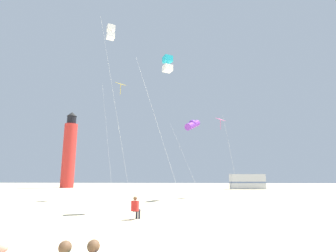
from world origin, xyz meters
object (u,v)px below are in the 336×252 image
(kite_box_cyan, at_px, (168,64))
(kite_tube_violet, at_px, (193,125))
(kite_diamond_gold, at_px, (120,89))
(rv_van_silver, at_px, (247,182))
(kite_box_white, at_px, (111,33))
(kite_diamond_rainbow, at_px, (221,122))
(lighthouse_distant, at_px, (69,151))
(kite_flyer_standing, at_px, (136,207))

(kite_box_cyan, distance_m, kite_tube_violet, 9.24)
(kite_diamond_gold, xyz_separation_m, rv_van_silver, (18.40, 26.07, -9.97))
(kite_box_white, height_order, kite_box_cyan, kite_box_white)
(kite_diamond_gold, bearing_deg, rv_van_silver, 54.79)
(kite_diamond_rainbow, bearing_deg, kite_tube_violet, -135.33)
(kite_diamond_gold, xyz_separation_m, lighthouse_distant, (-19.02, 29.72, -3.52))
(kite_diamond_gold, relative_size, kite_diamond_rainbow, 1.37)
(kite_tube_violet, bearing_deg, kite_diamond_gold, -177.45)
(kite_diamond_gold, relative_size, kite_tube_violet, 1.49)
(kite_box_white, xyz_separation_m, rv_van_silver, (17.48, 32.69, -12.50))
(kite_flyer_standing, xyz_separation_m, kite_diamond_gold, (-4.37, 11.78, 10.74))
(kite_flyer_standing, relative_size, kite_box_white, 0.08)
(kite_diamond_rainbow, xyz_separation_m, kite_tube_violet, (-3.32, -3.28, -0.90))
(kite_flyer_standing, relative_size, kite_diamond_gold, 0.10)
(lighthouse_distant, xyz_separation_m, rv_van_silver, (37.42, -3.65, -6.45))
(kite_diamond_gold, relative_size, lighthouse_distant, 0.72)
(kite_diamond_gold, distance_m, kite_box_cyan, 10.16)
(kite_box_white, xyz_separation_m, lighthouse_distant, (-19.93, 36.33, -6.05))
(kite_box_white, relative_size, kite_box_cyan, 1.35)
(lighthouse_distant, bearing_deg, kite_box_cyan, -56.90)
(kite_diamond_gold, height_order, kite_diamond_rainbow, kite_diamond_gold)
(kite_diamond_gold, bearing_deg, kite_box_white, -82.10)
(kite_diamond_gold, xyz_separation_m, kite_diamond_rainbow, (10.96, 3.62, -3.01))
(kite_box_white, bearing_deg, rv_van_silver, 61.86)
(kite_box_cyan, bearing_deg, rv_van_silver, 69.80)
(kite_box_cyan, distance_m, kite_diamond_rainbow, 13.12)
(kite_tube_violet, bearing_deg, kite_diamond_rainbow, 44.67)
(kite_box_cyan, xyz_separation_m, kite_tube_violet, (1.89, 8.62, -2.72))
(kite_flyer_standing, height_order, kite_diamond_rainbow, kite_diamond_rainbow)
(kite_flyer_standing, height_order, kite_diamond_gold, kite_diamond_gold)
(kite_diamond_rainbow, bearing_deg, kite_flyer_standing, -113.18)
(kite_flyer_standing, distance_m, kite_diamond_rainbow, 18.45)
(kite_diamond_gold, distance_m, lighthouse_distant, 35.45)
(kite_box_cyan, height_order, rv_van_silver, kite_box_cyan)
(kite_tube_violet, bearing_deg, kite_box_cyan, -102.34)
(kite_tube_violet, height_order, rv_van_silver, kite_tube_violet)
(kite_box_cyan, bearing_deg, kite_flyer_standing, -111.66)
(kite_box_cyan, bearing_deg, kite_tube_violet, 77.66)
(kite_diamond_rainbow, relative_size, kite_tube_violet, 1.09)
(kite_diamond_rainbow, bearing_deg, kite_box_white, -134.45)
(kite_tube_violet, bearing_deg, kite_flyer_standing, -105.12)
(kite_diamond_gold, bearing_deg, lighthouse_distant, 122.62)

